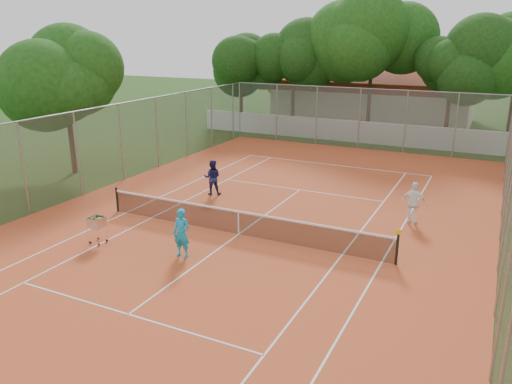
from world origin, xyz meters
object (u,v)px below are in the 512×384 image
at_px(clubhouse, 373,95).
at_px(ball_hopper, 97,229).
at_px(player_far_right, 414,203).
at_px(player_near, 182,233).
at_px(player_far_left, 212,177).
at_px(tennis_net, 239,222).

relative_size(clubhouse, ball_hopper, 14.90).
bearing_deg(clubhouse, ball_hopper, -93.98).
relative_size(clubhouse, player_far_right, 9.55).
distance_m(player_far_right, ball_hopper, 12.31).
bearing_deg(ball_hopper, player_far_right, 19.69).
relative_size(player_near, player_far_right, 1.00).
bearing_deg(player_far_left, player_near, 88.26).
height_order(clubhouse, player_near, clubhouse).
xyz_separation_m(player_near, ball_hopper, (-3.43, -0.40, -0.31)).
height_order(tennis_net, ball_hopper, ball_hopper).
xyz_separation_m(player_near, player_far_left, (-2.70, 6.51, -0.02)).
bearing_deg(ball_hopper, player_near, -9.54).
height_order(clubhouse, player_far_left, clubhouse).
xyz_separation_m(tennis_net, player_far_left, (-3.50, 3.90, 0.35)).
relative_size(player_near, player_far_left, 1.02).
relative_size(tennis_net, player_near, 6.91).
xyz_separation_m(player_near, player_far_right, (6.54, 6.81, -0.00)).
height_order(clubhouse, player_far_right, clubhouse).
height_order(player_far_left, ball_hopper, player_far_left).
bearing_deg(ball_hopper, clubhouse, 69.86).
distance_m(player_far_left, player_far_right, 9.25).
height_order(player_far_left, player_far_right, player_far_right).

